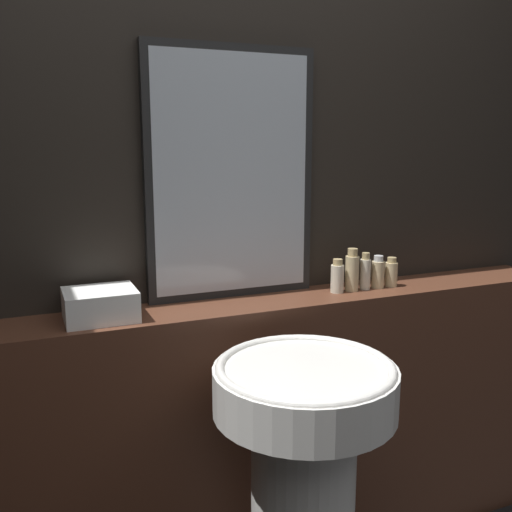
# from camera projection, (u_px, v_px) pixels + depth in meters

# --- Properties ---
(wall_back) EXTENTS (8.00, 0.06, 2.50)m
(wall_back) POSITION_uv_depth(u_px,v_px,m) (237.00, 206.00, 1.92)
(wall_back) COLOR black
(wall_back) RESTS_ON ground_plane
(vanity_counter) EXTENTS (2.40, 0.23, 0.95)m
(vanity_counter) POSITION_uv_depth(u_px,v_px,m) (254.00, 437.00, 1.93)
(vanity_counter) COLOR #512D1E
(vanity_counter) RESTS_ON ground_plane
(pedestal_sink) EXTENTS (0.47, 0.47, 0.91)m
(pedestal_sink) POSITION_uv_depth(u_px,v_px,m) (303.00, 492.00, 1.51)
(pedestal_sink) COLOR silver
(pedestal_sink) RESTS_ON ground_plane
(mirror) EXTENTS (0.57, 0.03, 0.81)m
(mirror) POSITION_uv_depth(u_px,v_px,m) (232.00, 175.00, 1.84)
(mirror) COLOR black
(mirror) RESTS_ON vanity_counter
(towel_stack) EXTENTS (0.20, 0.17, 0.09)m
(towel_stack) POSITION_uv_depth(u_px,v_px,m) (100.00, 305.00, 1.65)
(towel_stack) COLOR white
(towel_stack) RESTS_ON vanity_counter
(shampoo_bottle) EXTENTS (0.05, 0.05, 0.12)m
(shampoo_bottle) POSITION_uv_depth(u_px,v_px,m) (337.00, 277.00, 1.95)
(shampoo_bottle) COLOR beige
(shampoo_bottle) RESTS_ON vanity_counter
(conditioner_bottle) EXTENTS (0.05, 0.05, 0.15)m
(conditioner_bottle) POSITION_uv_depth(u_px,v_px,m) (352.00, 271.00, 1.97)
(conditioner_bottle) COLOR #C6B284
(conditioner_bottle) RESTS_ON vanity_counter
(lotion_bottle) EXTENTS (0.04, 0.04, 0.13)m
(lotion_bottle) POSITION_uv_depth(u_px,v_px,m) (365.00, 272.00, 1.99)
(lotion_bottle) COLOR beige
(lotion_bottle) RESTS_ON vanity_counter
(body_wash_bottle) EXTENTS (0.05, 0.05, 0.12)m
(body_wash_bottle) POSITION_uv_depth(u_px,v_px,m) (378.00, 273.00, 2.01)
(body_wash_bottle) COLOR #C6B284
(body_wash_bottle) RESTS_ON vanity_counter
(hand_soap_bottle) EXTENTS (0.04, 0.04, 0.11)m
(hand_soap_bottle) POSITION_uv_depth(u_px,v_px,m) (391.00, 273.00, 2.03)
(hand_soap_bottle) COLOR #C6B284
(hand_soap_bottle) RESTS_ON vanity_counter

